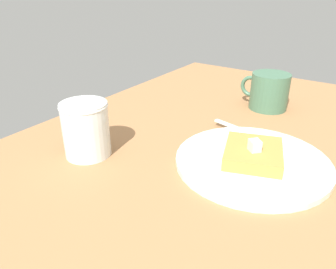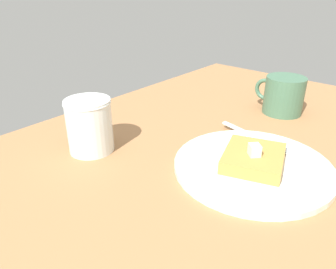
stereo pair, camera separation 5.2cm
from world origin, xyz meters
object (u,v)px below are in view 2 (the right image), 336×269
object	(u,v)px
plate	(253,166)
coffee_mug	(283,95)
fork	(260,139)
syrup_jar	(90,128)

from	to	relation	value
plate	coffee_mug	xyz separation A→B (cm)	(6.51, -25.60, 3.49)
fork	coffee_mug	distance (cm)	18.05
fork	coffee_mug	size ratio (longest dim) A/B	1.44
plate	syrup_jar	bearing A→B (deg)	26.99
syrup_jar	coffee_mug	size ratio (longest dim) A/B	0.83
plate	fork	bearing A→B (deg)	-70.16
plate	syrup_jar	distance (cm)	27.49
fork	plate	bearing A→B (deg)	109.84
coffee_mug	fork	bearing A→B (deg)	101.57
plate	syrup_jar	world-z (taller)	syrup_jar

